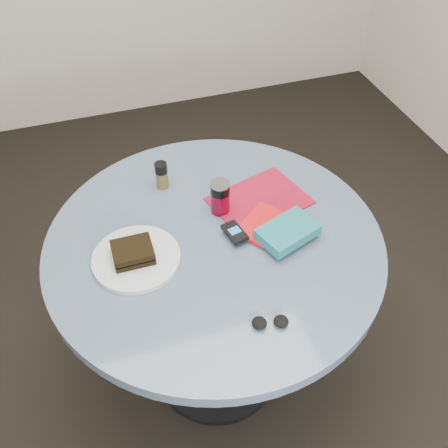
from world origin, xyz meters
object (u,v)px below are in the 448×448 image
object	(u,v)px
pepper_grinder	(162,175)
headphones	(270,322)
sandwich	(133,252)
table	(215,273)
magazine	(259,201)
soda_can	(220,197)
red_book	(262,224)
mp3_player	(235,232)
plate	(136,258)
novel	(288,232)

from	to	relation	value
pepper_grinder	headphones	xyz separation A→B (m)	(0.13, -0.61, -0.04)
sandwich	table	bearing A→B (deg)	3.16
table	magazine	bearing A→B (deg)	30.87
soda_can	red_book	size ratio (longest dim) A/B	0.71
table	mp3_player	bearing A→B (deg)	-17.99
plate	pepper_grinder	distance (m)	0.33
table	headphones	world-z (taller)	headphones
novel	sandwich	bearing A→B (deg)	152.53
pepper_grinder	mp3_player	xyz separation A→B (m)	(0.15, -0.30, -0.02)
sandwich	soda_can	size ratio (longest dim) A/B	1.02
pepper_grinder	plate	bearing A→B (deg)	-116.32
table	headphones	bearing A→B (deg)	-82.49
pepper_grinder	novel	distance (m)	0.46
mp3_player	plate	bearing A→B (deg)	179.09
sandwich	headphones	xyz separation A→B (m)	(0.29, -0.32, -0.02)
pepper_grinder	mp3_player	distance (m)	0.33
red_book	headphones	distance (m)	0.35
red_book	mp3_player	world-z (taller)	mp3_player
red_book	headphones	size ratio (longest dim) A/B	1.57
plate	soda_can	distance (m)	0.32
plate	sandwich	bearing A→B (deg)	176.56
soda_can	headphones	world-z (taller)	soda_can
magazine	headphones	size ratio (longest dim) A/B	2.87
sandwich	soda_can	world-z (taller)	soda_can
novel	red_book	bearing A→B (deg)	104.72
sandwich	magazine	size ratio (longest dim) A/B	0.39
sandwich	soda_can	bearing A→B (deg)	22.31
red_book	novel	distance (m)	0.09
magazine	red_book	world-z (taller)	red_book
red_book	sandwich	bearing A→B (deg)	144.46
pepper_grinder	red_book	size ratio (longest dim) A/B	0.59
red_book	novel	xyz separation A→B (m)	(0.05, -0.07, 0.02)
magazine	table	bearing A→B (deg)	-165.05
novel	headphones	distance (m)	0.30
plate	magazine	bearing A→B (deg)	16.49
novel	table	bearing A→B (deg)	140.21
table	pepper_grinder	bearing A→B (deg)	108.07
table	novel	distance (m)	0.29
pepper_grinder	novel	bearing A→B (deg)	-50.32
pepper_grinder	novel	size ratio (longest dim) A/B	0.55
pepper_grinder	red_book	world-z (taller)	pepper_grinder
magazine	red_book	bearing A→B (deg)	-123.19
table	magazine	xyz separation A→B (m)	(0.18, 0.11, 0.17)
table	magazine	distance (m)	0.27
table	magazine	size ratio (longest dim) A/B	3.47
mp3_player	pepper_grinder	bearing A→B (deg)	116.43
soda_can	red_book	xyz separation A→B (m)	(0.10, -0.11, -0.04)
red_book	headphones	bearing A→B (deg)	-145.32
plate	novel	world-z (taller)	novel
sandwich	pepper_grinder	xyz separation A→B (m)	(0.15, 0.29, 0.01)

